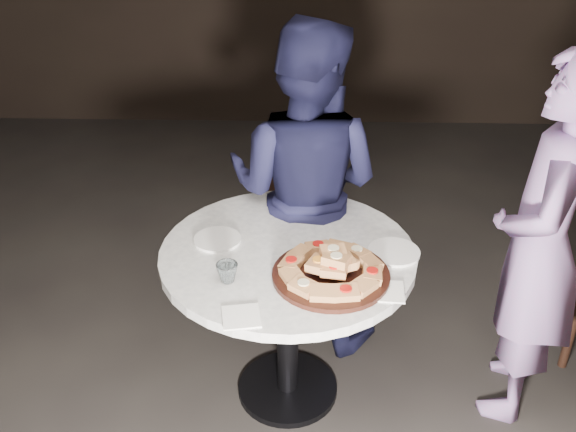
{
  "coord_description": "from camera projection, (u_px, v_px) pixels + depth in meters",
  "views": [
    {
      "loc": [
        -0.06,
        -2.03,
        2.19
      ],
      "look_at": [
        -0.12,
        0.19,
        0.91
      ],
      "focal_mm": 40.0,
      "sensor_mm": 36.0,
      "label": 1
    }
  ],
  "objects": [
    {
      "name": "plate_left",
      "position": [
        217.0,
        239.0,
        2.65
      ],
      "size": [
        0.24,
        0.24,
        0.01
      ],
      "primitive_type": "cylinder",
      "rotation": [
        0.0,
        0.0,
        0.28
      ],
      "color": "white",
      "rests_on": "table"
    },
    {
      "name": "floor",
      "position": [
        314.0,
        414.0,
        2.86
      ],
      "size": [
        7.0,
        7.0,
        0.0
      ],
      "primitive_type": "plane",
      "color": "black",
      "rests_on": "ground"
    },
    {
      "name": "focaccia_pile",
      "position": [
        332.0,
        266.0,
        2.4
      ],
      "size": [
        0.4,
        0.39,
        0.11
      ],
      "rotation": [
        0.0,
        0.0,
        -0.21
      ],
      "color": "#B17544",
      "rests_on": "serving_board"
    },
    {
      "name": "napkin_near",
      "position": [
        241.0,
        317.0,
        2.22
      ],
      "size": [
        0.15,
        0.15,
        0.01
      ],
      "primitive_type": "cube",
      "rotation": [
        0.0,
        0.0,
        0.17
      ],
      "color": "white",
      "rests_on": "table"
    },
    {
      "name": "plate_right",
      "position": [
        394.0,
        252.0,
        2.56
      ],
      "size": [
        0.25,
        0.25,
        0.01
      ],
      "primitive_type": "cylinder",
      "rotation": [
        0.0,
        0.0,
        0.21
      ],
      "color": "white",
      "rests_on": "table"
    },
    {
      "name": "water_glass",
      "position": [
        227.0,
        272.0,
        2.39
      ],
      "size": [
        0.09,
        0.09,
        0.08
      ],
      "primitive_type": "imported",
      "rotation": [
        0.0,
        0.0,
        0.11
      ],
      "color": "silver",
      "rests_on": "table"
    },
    {
      "name": "serving_board",
      "position": [
        331.0,
        275.0,
        2.42
      ],
      "size": [
        0.49,
        0.49,
        0.02
      ],
      "primitive_type": "cylinder",
      "rotation": [
        0.0,
        0.0,
        -0.1
      ],
      "color": "black",
      "rests_on": "table"
    },
    {
      "name": "table",
      "position": [
        288.0,
        279.0,
        2.66
      ],
      "size": [
        1.33,
        1.33,
        0.78
      ],
      "rotation": [
        0.0,
        0.0,
        -0.34
      ],
      "color": "black",
      "rests_on": "ground"
    },
    {
      "name": "diner_navy",
      "position": [
        304.0,
        189.0,
        3.0
      ],
      "size": [
        0.93,
        0.83,
        1.6
      ],
      "primitive_type": "imported",
      "rotation": [
        0.0,
        0.0,
        2.8
      ],
      "color": "black",
      "rests_on": "ground"
    },
    {
      "name": "napkin_far",
      "position": [
        386.0,
        291.0,
        2.34
      ],
      "size": [
        0.14,
        0.14,
        0.01
      ],
      "primitive_type": "cube",
      "rotation": [
        0.0,
        0.0,
        -0.07
      ],
      "color": "white",
      "rests_on": "table"
    },
    {
      "name": "chair_far",
      "position": [
        301.0,
        208.0,
        3.57
      ],
      "size": [
        0.44,
        0.45,
        0.77
      ],
      "rotation": [
        0.0,
        0.0,
        2.9
      ],
      "color": "black",
      "rests_on": "ground"
    },
    {
      "name": "diner_teal",
      "position": [
        540.0,
        247.0,
        2.55
      ],
      "size": [
        0.58,
        0.69,
        1.62
      ],
      "primitive_type": "imported",
      "rotation": [
        0.0,
        0.0,
        -1.96
      ],
      "color": "#82679F",
      "rests_on": "ground"
    }
  ]
}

